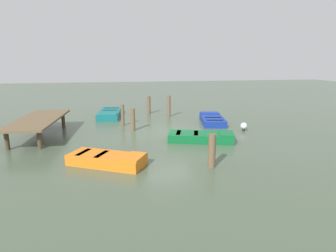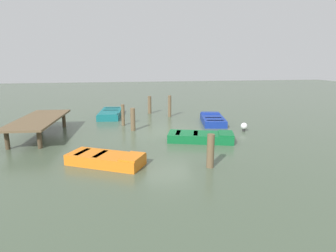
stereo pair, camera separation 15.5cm
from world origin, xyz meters
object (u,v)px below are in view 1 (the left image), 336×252
mooring_piling_mid_left (133,119)px  mooring_piling_far_right (149,105)px  dock_segment (38,121)px  mooring_piling_near_left (123,115)px  marker_buoy (244,126)px  rowboat_teal (110,114)px  rowboat_orange (107,159)px  mooring_piling_far_left (169,106)px  mooring_piling_near_right (212,151)px  rowboat_green (201,137)px  rowboat_blue (212,119)px

mooring_piling_mid_left → mooring_piling_far_right: mooring_piling_far_right is taller
dock_segment → mooring_piling_near_left: size_ratio=4.22×
dock_segment → marker_buoy: size_ratio=11.27×
mooring_piling_near_left → mooring_piling_far_right: (3.72, -2.03, 0.01)m
rowboat_teal → rowboat_orange: bearing=5.9°
mooring_piling_mid_left → marker_buoy: 6.19m
dock_segment → mooring_piling_near_left: 4.68m
rowboat_orange → mooring_piling_far_left: 9.75m
rowboat_orange → mooring_piling_near_right: 3.89m
rowboat_green → mooring_piling_near_right: 3.48m
mooring_piling_mid_left → mooring_piling_far_left: size_ratio=0.86×
rowboat_blue → mooring_piling_far_right: size_ratio=2.51×
rowboat_teal → rowboat_green: size_ratio=1.13×
dock_segment → mooring_piling_far_left: (4.11, -7.56, -0.10)m
rowboat_green → mooring_piling_far_left: 6.46m
rowboat_orange → mooring_piling_far_right: (10.32, -2.80, 0.43)m
rowboat_orange → marker_buoy: bearing=56.3°
rowboat_green → marker_buoy: size_ratio=6.95×
dock_segment → mooring_piling_far_right: bearing=-44.5°
dock_segment → marker_buoy: 10.91m
rowboat_blue → mooring_piling_near_left: (0.28, 5.57, 0.42)m
rowboat_orange → mooring_piling_far_left: mooring_piling_far_left is taller
marker_buoy → mooring_piling_far_left: bearing=33.9°
rowboat_green → mooring_piling_mid_left: bearing=155.9°
rowboat_green → mooring_piling_far_right: mooring_piling_far_right is taller
rowboat_orange → mooring_piling_mid_left: mooring_piling_mid_left is taller
dock_segment → marker_buoy: dock_segment is taller
dock_segment → rowboat_green: (-2.32, -7.94, -0.63)m
mooring_piling_near_right → mooring_piling_mid_left: mooring_piling_mid_left is taller
rowboat_blue → mooring_piling_mid_left: size_ratio=2.55×
rowboat_orange → mooring_piling_far_right: mooring_piling_far_right is taller
mooring_piling_near_right → rowboat_orange: bearing=75.7°
rowboat_orange → mooring_piling_far_right: bearing=102.8°
rowboat_orange → mooring_piling_near_right: (-0.95, -3.75, 0.41)m
mooring_piling_mid_left → mooring_piling_far_left: mooring_piling_far_left is taller
dock_segment → rowboat_blue: dock_segment is taller
mooring_piling_near_right → mooring_piling_mid_left: (6.15, 2.46, 0.01)m
rowboat_green → mooring_piling_far_left: size_ratio=2.24×
marker_buoy → dock_segment: bearing=85.8°
mooring_piling_near_left → rowboat_teal: bearing=15.2°
rowboat_orange → marker_buoy: (3.94, -7.34, 0.07)m
mooring_piling_far_left → mooring_piling_far_right: 1.92m
rowboat_green → mooring_piling_near_right: bearing=-83.9°
rowboat_teal → rowboat_orange: 9.64m
dock_segment → rowboat_green: size_ratio=1.62×
mooring_piling_mid_left → mooring_piling_far_left: (3.67, -2.76, 0.11)m
rowboat_blue → marker_buoy: size_ratio=6.78×
rowboat_blue → mooring_piling_mid_left: bearing=113.7°
rowboat_blue → mooring_piling_near_right: (-7.28, 2.59, 0.41)m
mooring_piling_near_left → mooring_piling_mid_left: mooring_piling_near_left is taller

